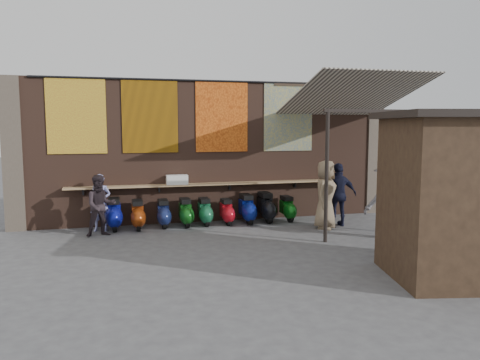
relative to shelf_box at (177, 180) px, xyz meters
The scene contains 34 objects.
ground 2.81m from the shelf_box, 66.11° to the right, with size 70.00×70.00×0.00m, color #474749.
brick_wall 1.32m from the shelf_box, 21.44° to the left, with size 10.00×0.40×4.00m, color brown.
pier_left 4.27m from the shelf_box, behind, with size 0.50×0.50×4.00m, color #4C4238.
pier_right 6.28m from the shelf_box, ahead, with size 0.50×0.50×4.00m, color #4C4238.
eating_counter 1.03m from the shelf_box, ahead, with size 8.00×0.32×0.05m, color #9E7A51.
shelf_box is the anchor object (origin of this frame).
tapestry_redgold 3.12m from the shelf_box, behind, with size 1.50×0.02×2.00m, color #9F3D17.
tapestry_sun 1.88m from the shelf_box, 165.20° to the left, with size 1.50×0.02×2.00m, color orange.
tapestry_orange 2.19m from the shelf_box, ahead, with size 1.50×0.02×2.00m, color orange.
tapestry_multi 3.75m from the shelf_box, ahead, with size 1.50×0.02×2.00m, color #2A549D.
hang_rail 2.91m from the shelf_box, ahead, with size 0.06×0.06×9.50m, color black.
scooter_stool_0 1.91m from the shelf_box, behind, with size 0.39×0.87×0.83m, color navy, non-canonical shape.
scooter_stool_1 1.44m from the shelf_box, 162.59° to the right, with size 0.36×0.81×0.77m, color maroon, non-canonical shape.
scooter_stool_2 1.02m from the shelf_box, 145.96° to the right, with size 0.35×0.78×0.74m, color navy, non-canonical shape.
scooter_stool_3 0.95m from the shelf_box, 58.85° to the right, with size 0.36×0.79×0.75m, color #115515, non-canonical shape.
scooter_stool_4 1.17m from the shelf_box, 20.49° to the right, with size 0.35×0.78×0.74m, color #196740, non-canonical shape.
scooter_stool_5 1.64m from the shelf_box, 13.65° to the right, with size 0.33×0.73×0.70m, color #B70E1A, non-canonical shape.
scooter_stool_6 2.12m from the shelf_box, 10.08° to the right, with size 0.38×0.85×0.81m, color navy, non-canonical shape.
scooter_stool_7 2.65m from the shelf_box, ahead, with size 0.40×0.88×0.83m, color black, non-canonical shape.
scooter_stool_8 3.28m from the shelf_box, ahead, with size 0.34×0.75×0.71m, color #0C5713, non-canonical shape.
diner_left 2.13m from the shelf_box, behind, with size 0.54×0.36×1.49m, color #8C8FCC.
diner_right 2.26m from the shelf_box, 155.93° to the right, with size 0.74×0.58×1.53m, color black.
shopper_navy 4.46m from the shelf_box, 17.45° to the right, with size 1.01×0.42×1.73m, color black.
shopper_grey 5.57m from the shelf_box, 30.67° to the right, with size 1.22×0.70×1.89m, color slate.
shopper_tan 4.06m from the shelf_box, 21.91° to the right, with size 0.89×0.58×1.83m, color #7E6A50.
market_stall 7.42m from the shelf_box, 53.52° to the right, with size 2.64×1.98×2.86m, color black.
stall_roof 7.60m from the shelf_box, 53.52° to the right, with size 2.95×2.28×0.12m, color black.
stall_sign 6.84m from the shelf_box, 47.06° to the right, with size 1.20×0.04×0.50m, color gold.
stall_shelf 6.79m from the shelf_box, 47.06° to the right, with size 2.19×0.10×0.06m, color #473321.
awning_canvas 5.26m from the shelf_box, 17.21° to the right, with size 3.20×3.40×0.03m, color beige.
awning_ledger 5.26m from the shelf_box, ahead, with size 3.30×0.08×0.12m, color #33261C.
awning_header 5.67m from the shelf_box, 32.69° to the right, with size 3.00×0.08×0.08m, color black.
awning_post_left 4.27m from the shelf_box, 42.92° to the right, with size 0.09×0.09×3.10m, color black.
awning_post_right 6.60m from the shelf_box, 26.10° to the right, with size 0.09×0.09×3.10m, color black.
Camera 1 is at (-2.62, -10.54, 2.71)m, focal length 35.00 mm.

